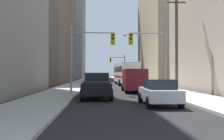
{
  "coord_description": "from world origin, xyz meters",
  "views": [
    {
      "loc": [
        -1.73,
        -3.93,
        1.87
      ],
      "look_at": [
        0.0,
        28.48,
        2.28
      ],
      "focal_mm": 39.98,
      "sensor_mm": 36.0,
      "label": 1
    }
  ],
  "objects_px": {
    "pickup_truck_black": "(97,86)",
    "sedan_grey": "(98,79)",
    "sedan_navy": "(99,82)",
    "traffic_signal_near_right": "(149,49)",
    "traffic_signal_near_left": "(90,48)",
    "sedan_silver": "(159,92)",
    "traffic_signal_far_right": "(118,64)",
    "city_bus": "(125,73)",
    "cargo_van_maroon": "(134,79)",
    "sedan_white": "(99,84)",
    "sedan_green": "(99,80)"
  },
  "relations": [
    {
      "from": "pickup_truck_black",
      "to": "traffic_signal_far_right",
      "type": "distance_m",
      "value": 37.52
    },
    {
      "from": "sedan_grey",
      "to": "traffic_signal_far_right",
      "type": "distance_m",
      "value": 7.41
    },
    {
      "from": "sedan_grey",
      "to": "pickup_truck_black",
      "type": "bearing_deg",
      "value": -90.09
    },
    {
      "from": "cargo_van_maroon",
      "to": "traffic_signal_near_left",
      "type": "bearing_deg",
      "value": -147.27
    },
    {
      "from": "cargo_van_maroon",
      "to": "sedan_grey",
      "type": "xyz_separation_m",
      "value": [
        -3.56,
        26.41,
        -0.52
      ]
    },
    {
      "from": "sedan_silver",
      "to": "sedan_white",
      "type": "height_order",
      "value": "same"
    },
    {
      "from": "pickup_truck_black",
      "to": "sedan_silver",
      "type": "height_order",
      "value": "pickup_truck_black"
    },
    {
      "from": "sedan_navy",
      "to": "traffic_signal_far_right",
      "type": "bearing_deg",
      "value": 79.6
    },
    {
      "from": "city_bus",
      "to": "traffic_signal_far_right",
      "type": "xyz_separation_m",
      "value": [
        0.2,
        16.8,
        2.1
      ]
    },
    {
      "from": "pickup_truck_black",
      "to": "sedan_navy",
      "type": "bearing_deg",
      "value": 89.01
    },
    {
      "from": "sedan_navy",
      "to": "traffic_signal_near_right",
      "type": "xyz_separation_m",
      "value": [
        4.35,
        -10.74,
        3.25
      ]
    },
    {
      "from": "sedan_white",
      "to": "sedan_grey",
      "type": "relative_size",
      "value": 1.01
    },
    {
      "from": "pickup_truck_black",
      "to": "sedan_navy",
      "type": "xyz_separation_m",
      "value": [
        0.24,
        13.81,
        -0.16
      ]
    },
    {
      "from": "city_bus",
      "to": "traffic_signal_near_left",
      "type": "height_order",
      "value": "traffic_signal_near_left"
    },
    {
      "from": "sedan_grey",
      "to": "traffic_signal_far_right",
      "type": "relative_size",
      "value": 0.7
    },
    {
      "from": "cargo_van_maroon",
      "to": "sedan_white",
      "type": "xyz_separation_m",
      "value": [
        -3.43,
        0.26,
        -0.52
      ]
    },
    {
      "from": "city_bus",
      "to": "pickup_truck_black",
      "type": "height_order",
      "value": "city_bus"
    },
    {
      "from": "sedan_white",
      "to": "sedan_navy",
      "type": "relative_size",
      "value": 1.01
    },
    {
      "from": "sedan_green",
      "to": "pickup_truck_black",
      "type": "bearing_deg",
      "value": -90.47
    },
    {
      "from": "sedan_white",
      "to": "sedan_green",
      "type": "distance_m",
      "value": 16.21
    },
    {
      "from": "traffic_signal_near_right",
      "to": "traffic_signal_near_left",
      "type": "bearing_deg",
      "value": 180.0
    },
    {
      "from": "pickup_truck_black",
      "to": "sedan_green",
      "type": "relative_size",
      "value": 1.27
    },
    {
      "from": "cargo_van_maroon",
      "to": "pickup_truck_black",
      "type": "bearing_deg",
      "value": -122.03
    },
    {
      "from": "sedan_grey",
      "to": "traffic_signal_near_left",
      "type": "xyz_separation_m",
      "value": [
        -0.63,
        -29.11,
        3.28
      ]
    },
    {
      "from": "city_bus",
      "to": "traffic_signal_near_left",
      "type": "xyz_separation_m",
      "value": [
        -4.89,
        -17.25,
        2.12
      ]
    },
    {
      "from": "city_bus",
      "to": "cargo_van_maroon",
      "type": "relative_size",
      "value": 2.2
    },
    {
      "from": "sedan_grey",
      "to": "traffic_signal_near_left",
      "type": "bearing_deg",
      "value": -91.24
    },
    {
      "from": "sedan_navy",
      "to": "sedan_grey",
      "type": "bearing_deg",
      "value": 90.58
    },
    {
      "from": "sedan_navy",
      "to": "traffic_signal_far_right",
      "type": "distance_m",
      "value": 23.92
    },
    {
      "from": "sedan_green",
      "to": "sedan_grey",
      "type": "distance_m",
      "value": 9.94
    },
    {
      "from": "traffic_signal_near_right",
      "to": "sedan_navy",
      "type": "bearing_deg",
      "value": 112.07
    },
    {
      "from": "sedan_grey",
      "to": "traffic_signal_far_right",
      "type": "bearing_deg",
      "value": 47.88
    },
    {
      "from": "city_bus",
      "to": "traffic_signal_far_right",
      "type": "bearing_deg",
      "value": 89.32
    },
    {
      "from": "sedan_silver",
      "to": "traffic_signal_near_left",
      "type": "xyz_separation_m",
      "value": [
        -4.23,
        7.31,
        3.28
      ]
    },
    {
      "from": "city_bus",
      "to": "cargo_van_maroon",
      "type": "bearing_deg",
      "value": -92.78
    },
    {
      "from": "traffic_signal_near_left",
      "to": "traffic_signal_near_right",
      "type": "relative_size",
      "value": 1.0
    },
    {
      "from": "traffic_signal_near_left",
      "to": "sedan_grey",
      "type": "bearing_deg",
      "value": 88.76
    },
    {
      "from": "pickup_truck_black",
      "to": "sedan_grey",
      "type": "xyz_separation_m",
      "value": [
        0.05,
        32.18,
        -0.16
      ]
    },
    {
      "from": "pickup_truck_black",
      "to": "traffic_signal_near_left",
      "type": "bearing_deg",
      "value": 100.66
    },
    {
      "from": "cargo_van_maroon",
      "to": "sedan_green",
      "type": "distance_m",
      "value": 16.84
    },
    {
      "from": "sedan_grey",
      "to": "sedan_navy",
      "type": "bearing_deg",
      "value": -89.42
    },
    {
      "from": "city_bus",
      "to": "sedan_green",
      "type": "bearing_deg",
      "value": 155.06
    },
    {
      "from": "traffic_signal_near_left",
      "to": "traffic_signal_far_right",
      "type": "bearing_deg",
      "value": 81.49
    },
    {
      "from": "city_bus",
      "to": "pickup_truck_black",
      "type": "relative_size",
      "value": 2.14
    },
    {
      "from": "pickup_truck_black",
      "to": "traffic_signal_near_right",
      "type": "distance_m",
      "value": 6.33
    },
    {
      "from": "sedan_green",
      "to": "traffic_signal_near_right",
      "type": "xyz_separation_m",
      "value": [
        4.41,
        -19.17,
        3.25
      ]
    },
    {
      "from": "cargo_van_maroon",
      "to": "sedan_white",
      "type": "height_order",
      "value": "cargo_van_maroon"
    },
    {
      "from": "traffic_signal_near_right",
      "to": "traffic_signal_far_right",
      "type": "relative_size",
      "value": 1.0
    },
    {
      "from": "sedan_navy",
      "to": "traffic_signal_near_left",
      "type": "bearing_deg",
      "value": -94.35
    },
    {
      "from": "traffic_signal_near_left",
      "to": "traffic_signal_far_right",
      "type": "distance_m",
      "value": 34.42
    }
  ]
}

